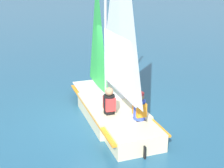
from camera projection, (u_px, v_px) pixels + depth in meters
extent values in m
plane|color=#235675|center=(112.00, 118.00, 9.01)|extent=(260.00, 260.00, 0.00)
cube|color=beige|center=(112.00, 111.00, 8.94)|extent=(1.96, 2.63, 0.44)
cube|color=beige|center=(96.00, 92.00, 10.43)|extent=(1.00, 1.15, 0.44)
cube|color=beige|center=(135.00, 138.00, 7.45)|extent=(1.43, 1.25, 0.44)
cube|color=orange|center=(112.00, 106.00, 8.89)|extent=(2.40, 4.43, 0.05)
cube|color=silver|center=(100.00, 90.00, 9.91)|extent=(1.75, 2.19, 0.04)
cylinder|color=#B7B7BC|center=(106.00, 8.00, 8.47)|extent=(0.08, 0.08, 5.23)
cylinder|color=#B7B7BC|center=(119.00, 91.00, 8.14)|extent=(0.59, 2.19, 0.07)
pyramid|color=white|center=(120.00, 1.00, 7.39)|extent=(0.55, 2.07, 4.47)
pyramid|color=green|center=(97.00, 32.00, 9.45)|extent=(0.39, 1.42, 3.45)
cube|color=black|center=(145.00, 152.00, 6.98)|extent=(0.05, 0.08, 0.31)
cube|color=black|center=(109.00, 120.00, 8.35)|extent=(0.30, 0.33, 0.45)
cylinder|color=black|center=(109.00, 104.00, 8.19)|extent=(0.36, 0.36, 0.50)
cube|color=red|center=(109.00, 103.00, 8.18)|extent=(0.33, 0.39, 0.35)
sphere|color=#A87A56|center=(109.00, 92.00, 8.08)|extent=(0.22, 0.22, 0.22)
cube|color=black|center=(139.00, 127.00, 8.00)|extent=(0.30, 0.33, 0.45)
cylinder|color=blue|center=(139.00, 110.00, 7.85)|extent=(0.36, 0.36, 0.50)
cube|color=orange|center=(139.00, 109.00, 7.84)|extent=(0.33, 0.39, 0.35)
sphere|color=#A87A56|center=(140.00, 97.00, 7.73)|extent=(0.22, 0.22, 0.22)
cylinder|color=red|center=(140.00, 94.00, 7.70)|extent=(0.25, 0.25, 0.06)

